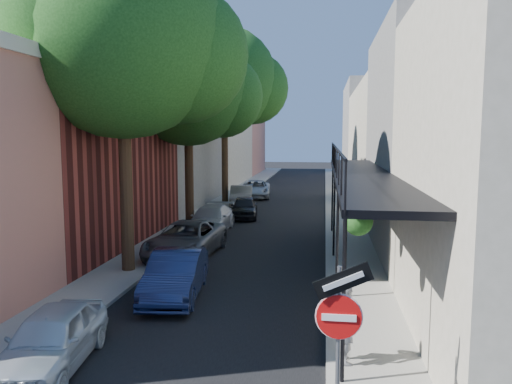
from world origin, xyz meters
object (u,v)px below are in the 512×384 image
(oak_mid, at_px, (197,88))
(parked_car_e, at_px, (244,207))
(parked_car_c, at_px, (186,240))
(parked_car_f, at_px, (241,196))
(pedestrian, at_px, (346,323))
(oak_far, at_px, (232,82))
(oak_near, at_px, (137,41))
(parked_car_d, at_px, (211,219))
(parked_car_g, at_px, (256,189))
(sign_post, at_px, (339,324))
(parked_car_a, at_px, (51,339))
(parked_car_b, at_px, (176,275))

(oak_mid, xyz_separation_m, parked_car_e, (1.78, 3.63, -6.44))
(parked_car_c, distance_m, parked_car_f, 13.97)
(parked_car_c, distance_m, pedestrian, 10.48)
(parked_car_e, bearing_deg, oak_far, 100.88)
(oak_near, xyz_separation_m, parked_car_c, (0.91, 2.27, -7.20))
(oak_mid, relative_size, parked_car_d, 2.31)
(parked_car_d, bearing_deg, parked_car_e, 78.11)
(oak_far, height_order, parked_car_g, oak_far)
(sign_post, bearing_deg, parked_car_a, 160.64)
(oak_far, xyz_separation_m, parked_car_g, (1.08, 3.89, -7.61))
(oak_mid, relative_size, pedestrian, 6.13)
(sign_post, height_order, pedestrian, sign_post)
(parked_car_f, height_order, pedestrian, pedestrian)
(parked_car_c, bearing_deg, parked_car_g, 93.39)
(oak_far, bearing_deg, oak_near, -90.04)
(oak_far, distance_m, parked_car_g, 8.62)
(sign_post, relative_size, parked_car_f, 0.73)
(parked_car_f, relative_size, pedestrian, 2.46)
(oak_far, bearing_deg, parked_car_a, -88.22)
(parked_car_g, bearing_deg, oak_mid, -100.40)
(sign_post, xyz_separation_m, parked_car_e, (-4.79, 20.88, -1.42))
(parked_car_c, bearing_deg, parked_car_a, -86.92)
(parked_car_a, bearing_deg, parked_car_c, 82.27)
(parked_car_e, xyz_separation_m, parked_car_g, (-0.64, 9.31, 0.03))
(oak_near, height_order, parked_car_f, oak_near)
(sign_post, xyz_separation_m, parked_car_g, (-5.43, 30.19, -1.39))
(parked_car_c, height_order, parked_car_e, parked_car_c)
(parked_car_e, bearing_deg, parked_car_g, 87.17)
(parked_car_b, distance_m, pedestrian, 6.18)
(oak_far, xyz_separation_m, parked_car_b, (1.95, -19.55, -7.58))
(pedestrian, bearing_deg, parked_car_b, 37.22)
(sign_post, xyz_separation_m, parked_car_f, (-5.76, 25.52, -1.36))
(sign_post, height_order, parked_car_b, sign_post)
(parked_car_c, bearing_deg, parked_car_f, 94.55)
(oak_mid, relative_size, parked_car_c, 2.08)
(oak_near, relative_size, oak_far, 0.96)
(parked_car_b, distance_m, parked_car_g, 23.46)
(pedestrian, bearing_deg, parked_car_e, 1.79)
(parked_car_a, xyz_separation_m, parked_car_e, (0.97, 18.86, -0.00))
(sign_post, height_order, parked_car_e, sign_post)
(oak_far, xyz_separation_m, parked_car_c, (0.90, -14.74, -7.58))
(pedestrian, bearing_deg, parked_car_f, 1.00)
(oak_mid, distance_m, parked_car_c, 8.61)
(parked_car_f, bearing_deg, parked_car_e, -86.12)
(parked_car_e, bearing_deg, parked_car_a, -99.68)
(oak_mid, height_order, parked_car_a, oak_mid)
(parked_car_a, relative_size, parked_car_c, 0.74)
(oak_mid, xyz_separation_m, parked_car_g, (1.15, 12.93, -6.41))
(sign_post, height_order, parked_car_g, sign_post)
(sign_post, xyz_separation_m, parked_car_b, (-4.56, 6.75, -1.36))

